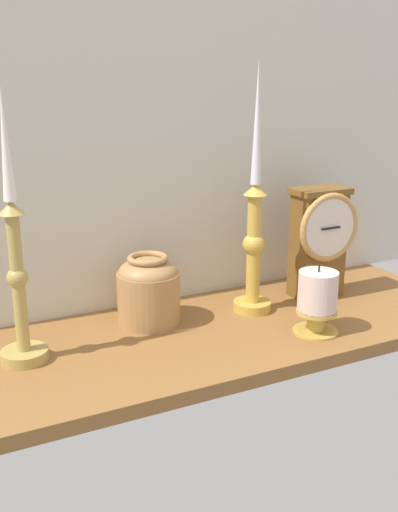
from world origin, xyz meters
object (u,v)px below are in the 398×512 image
object	(u,v)px
candlestick_tall_left	(254,234)
brass_vase_jar	(148,289)
mantel_clock	(320,240)
candlestick_tall_center	(17,273)
pillar_candle_front	(317,300)

from	to	relation	value
candlestick_tall_left	brass_vase_jar	distance (cm)	22.05
mantel_clock	brass_vase_jar	xyz separation A→B (cm)	(-36.04, 2.43, -5.39)
brass_vase_jar	mantel_clock	bearing A→B (deg)	-3.86
brass_vase_jar	candlestick_tall_left	bearing A→B (deg)	-9.06
candlestick_tall_left	candlestick_tall_center	size ratio (longest dim) A/B	1.09
mantel_clock	candlestick_tall_center	bearing A→B (deg)	-177.23
candlestick_tall_center	mantel_clock	bearing A→B (deg)	2.77
mantel_clock	candlestick_tall_left	world-z (taller)	candlestick_tall_left
candlestick_tall_left	mantel_clock	bearing A→B (deg)	2.77
candlestick_tall_center	brass_vase_jar	bearing A→B (deg)	12.76
brass_vase_jar	pillar_candle_front	world-z (taller)	brass_vase_jar
mantel_clock	candlestick_tall_center	xyz separation A→B (cm)	(-59.45, -2.87, 2.59)
candlestick_tall_center	pillar_candle_front	world-z (taller)	candlestick_tall_center
brass_vase_jar	pillar_candle_front	distance (cm)	30.02
candlestick_tall_center	brass_vase_jar	distance (cm)	25.30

